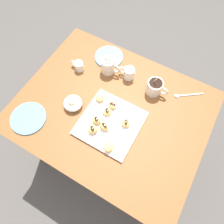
% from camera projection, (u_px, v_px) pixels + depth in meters
% --- Properties ---
extents(ground_plane, '(8.00, 8.00, 0.00)m').
position_uv_depth(ground_plane, '(112.00, 146.00, 1.75)').
color(ground_plane, '#514C47').
extents(dining_table, '(1.01, 0.81, 0.74)m').
position_uv_depth(dining_table, '(112.00, 119.00, 1.20)').
color(dining_table, brown).
rests_on(dining_table, ground_plane).
extents(pastry_plate_square, '(0.30, 0.30, 0.02)m').
position_uv_depth(pastry_plate_square, '(110.00, 123.00, 1.04)').
color(pastry_plate_square, white).
rests_on(pastry_plate_square, dining_table).
extents(coffee_mug_cream_left, '(0.12, 0.08, 0.14)m').
position_uv_depth(coffee_mug_cream_left, '(108.00, 65.00, 1.14)').
color(coffee_mug_cream_left, silver).
rests_on(coffee_mug_cream_left, dining_table).
extents(coffee_mug_cream_right, '(0.12, 0.08, 0.13)m').
position_uv_depth(coffee_mug_cream_right, '(155.00, 87.00, 1.08)').
color(coffee_mug_cream_right, silver).
rests_on(coffee_mug_cream_right, dining_table).
extents(cream_pitcher_white, '(0.10, 0.06, 0.07)m').
position_uv_depth(cream_pitcher_white, '(129.00, 73.00, 1.13)').
color(cream_pitcher_white, white).
rests_on(cream_pitcher_white, dining_table).
extents(ice_cream_bowl, '(0.10, 0.10, 0.07)m').
position_uv_depth(ice_cream_bowl, '(73.00, 103.00, 1.06)').
color(ice_cream_bowl, white).
rests_on(ice_cream_bowl, dining_table).
extents(chocolate_sauce_pitcher, '(0.09, 0.05, 0.06)m').
position_uv_depth(chocolate_sauce_pitcher, '(79.00, 66.00, 1.16)').
color(chocolate_sauce_pitcher, white).
rests_on(chocolate_sauce_pitcher, dining_table).
extents(saucer_sky_left, '(0.19, 0.19, 0.01)m').
position_uv_depth(saucer_sky_left, '(28.00, 118.00, 1.05)').
color(saucer_sky_left, '#66A8DB').
rests_on(saucer_sky_left, dining_table).
extents(saucer_sky_right, '(0.17, 0.17, 0.01)m').
position_uv_depth(saucer_sky_right, '(109.00, 57.00, 1.22)').
color(saucer_sky_right, '#66A8DB').
rests_on(saucer_sky_right, dining_table).
extents(loose_spoon_near_saucer, '(0.14, 0.10, 0.01)m').
position_uv_depth(loose_spoon_near_saucer, '(185.00, 95.00, 1.11)').
color(loose_spoon_near_saucer, silver).
rests_on(loose_spoon_near_saucer, dining_table).
extents(beignet_0, '(0.06, 0.07, 0.04)m').
position_uv_depth(beignet_0, '(93.00, 130.00, 0.99)').
color(beignet_0, '#E5B260').
rests_on(beignet_0, pastry_plate_square).
extents(chocolate_drizzle_0, '(0.03, 0.03, 0.00)m').
position_uv_depth(chocolate_drizzle_0, '(92.00, 128.00, 0.97)').
color(chocolate_drizzle_0, black).
rests_on(chocolate_drizzle_0, beignet_0).
extents(beignet_1, '(0.06, 0.05, 0.03)m').
position_uv_depth(beignet_1, '(112.00, 105.00, 1.05)').
color(beignet_1, '#E5B260').
rests_on(beignet_1, pastry_plate_square).
extents(chocolate_drizzle_1, '(0.03, 0.02, 0.00)m').
position_uv_depth(chocolate_drizzle_1, '(112.00, 104.00, 1.04)').
color(chocolate_drizzle_1, black).
rests_on(chocolate_drizzle_1, beignet_1).
extents(beignet_2, '(0.06, 0.06, 0.03)m').
position_uv_depth(beignet_2, '(126.00, 123.00, 1.01)').
color(beignet_2, '#E5B260').
rests_on(beignet_2, pastry_plate_square).
extents(chocolate_drizzle_2, '(0.03, 0.04, 0.00)m').
position_uv_depth(chocolate_drizzle_2, '(126.00, 122.00, 0.99)').
color(chocolate_drizzle_2, black).
rests_on(chocolate_drizzle_2, beignet_2).
extents(beignet_3, '(0.06, 0.06, 0.03)m').
position_uv_depth(beignet_3, '(107.00, 112.00, 1.04)').
color(beignet_3, '#E5B260').
rests_on(beignet_3, pastry_plate_square).
extents(chocolate_drizzle_3, '(0.03, 0.03, 0.00)m').
position_uv_depth(chocolate_drizzle_3, '(107.00, 110.00, 1.02)').
color(chocolate_drizzle_3, black).
rests_on(chocolate_drizzle_3, beignet_3).
extents(beignet_4, '(0.06, 0.06, 0.04)m').
position_uv_depth(beignet_4, '(96.00, 120.00, 1.01)').
color(beignet_4, '#E5B260').
rests_on(beignet_4, pastry_plate_square).
extents(chocolate_drizzle_4, '(0.03, 0.03, 0.00)m').
position_uv_depth(chocolate_drizzle_4, '(96.00, 119.00, 1.00)').
color(chocolate_drizzle_4, black).
rests_on(chocolate_drizzle_4, beignet_4).
extents(beignet_5, '(0.05, 0.06, 0.03)m').
position_uv_depth(beignet_5, '(109.00, 147.00, 0.96)').
color(beignet_5, '#E5B260').
rests_on(beignet_5, pastry_plate_square).
extents(beignet_6, '(0.06, 0.05, 0.04)m').
position_uv_depth(beignet_6, '(104.00, 127.00, 1.00)').
color(beignet_6, '#E5B260').
rests_on(beignet_6, pastry_plate_square).
extents(chocolate_drizzle_6, '(0.04, 0.03, 0.00)m').
position_uv_depth(chocolate_drizzle_6, '(104.00, 125.00, 0.98)').
color(chocolate_drizzle_6, black).
rests_on(chocolate_drizzle_6, beignet_6).
extents(beignet_7, '(0.05, 0.06, 0.03)m').
position_uv_depth(beignet_7, '(100.00, 98.00, 1.07)').
color(beignet_7, '#E5B260').
rests_on(beignet_7, pastry_plate_square).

